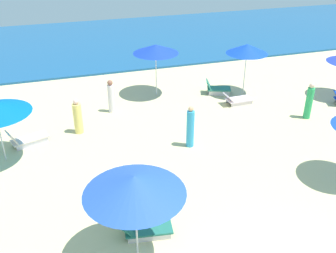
{
  "coord_description": "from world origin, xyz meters",
  "views": [
    {
      "loc": [
        -4.53,
        -4.87,
        7.76
      ],
      "look_at": [
        -0.57,
        7.55,
        0.83
      ],
      "focal_mm": 41.04,
      "sensor_mm": 36.0,
      "label": 1
    }
  ],
  "objects_px": {
    "beachgoer_1": "(111,97)",
    "beachgoer_2": "(78,117)",
    "umbrella_2": "(247,49)",
    "lounge_chair_5_0": "(142,212)",
    "beachgoer_6": "(190,128)",
    "beachgoer_7": "(309,102)",
    "lounge_chair_2_1": "(217,89)",
    "lounge_chair_0_0": "(27,139)",
    "umbrella_5": "(134,185)",
    "lounge_chair_2_0": "(237,100)",
    "lounge_chair_5_1": "(144,228)",
    "umbrella_4": "(156,49)"
  },
  "relations": [
    {
      "from": "umbrella_5",
      "to": "lounge_chair_5_0",
      "type": "xyz_separation_m",
      "value": [
        0.47,
        1.43,
        -2.1
      ]
    },
    {
      "from": "umbrella_2",
      "to": "umbrella_4",
      "type": "xyz_separation_m",
      "value": [
        -4.27,
        1.25,
        0.03
      ]
    },
    {
      "from": "umbrella_5",
      "to": "beachgoer_2",
      "type": "distance_m",
      "value": 7.63
    },
    {
      "from": "beachgoer_6",
      "to": "lounge_chair_0_0",
      "type": "bearing_deg",
      "value": -119.28
    },
    {
      "from": "lounge_chair_0_0",
      "to": "lounge_chair_2_1",
      "type": "height_order",
      "value": "lounge_chair_0_0"
    },
    {
      "from": "beachgoer_7",
      "to": "beachgoer_1",
      "type": "bearing_deg",
      "value": 132.71
    },
    {
      "from": "lounge_chair_5_0",
      "to": "beachgoer_7",
      "type": "height_order",
      "value": "beachgoer_7"
    },
    {
      "from": "lounge_chair_2_1",
      "to": "beachgoer_2",
      "type": "relative_size",
      "value": 0.92
    },
    {
      "from": "lounge_chair_2_0",
      "to": "beachgoer_1",
      "type": "distance_m",
      "value": 6.05
    },
    {
      "from": "lounge_chair_5_0",
      "to": "beachgoer_6",
      "type": "height_order",
      "value": "beachgoer_6"
    },
    {
      "from": "beachgoer_2",
      "to": "beachgoer_1",
      "type": "bearing_deg",
      "value": -96.89
    },
    {
      "from": "lounge_chair_0_0",
      "to": "beachgoer_7",
      "type": "bearing_deg",
      "value": -116.34
    },
    {
      "from": "beachgoer_7",
      "to": "lounge_chair_5_0",
      "type": "bearing_deg",
      "value": -179.38
    },
    {
      "from": "beachgoer_1",
      "to": "beachgoer_2",
      "type": "distance_m",
      "value": 2.29
    },
    {
      "from": "lounge_chair_2_1",
      "to": "umbrella_4",
      "type": "relative_size",
      "value": 0.54
    },
    {
      "from": "lounge_chair_0_0",
      "to": "beachgoer_1",
      "type": "relative_size",
      "value": 1.04
    },
    {
      "from": "lounge_chair_2_0",
      "to": "lounge_chair_5_0",
      "type": "relative_size",
      "value": 1.02
    },
    {
      "from": "beachgoer_1",
      "to": "beachgoer_7",
      "type": "height_order",
      "value": "beachgoer_7"
    },
    {
      "from": "umbrella_2",
      "to": "umbrella_5",
      "type": "distance_m",
      "value": 11.93
    },
    {
      "from": "lounge_chair_5_0",
      "to": "umbrella_4",
      "type": "bearing_deg",
      "value": -33.27
    },
    {
      "from": "lounge_chair_0_0",
      "to": "lounge_chair_2_0",
      "type": "bearing_deg",
      "value": -104.11
    },
    {
      "from": "beachgoer_7",
      "to": "lounge_chair_2_1",
      "type": "bearing_deg",
      "value": 99.99
    },
    {
      "from": "beachgoer_2",
      "to": "lounge_chair_2_0",
      "type": "bearing_deg",
      "value": -135.78
    },
    {
      "from": "lounge_chair_5_1",
      "to": "beachgoer_7",
      "type": "distance_m",
      "value": 10.08
    },
    {
      "from": "umbrella_5",
      "to": "lounge_chair_5_0",
      "type": "bearing_deg",
      "value": 71.86
    },
    {
      "from": "umbrella_4",
      "to": "lounge_chair_2_1",
      "type": "bearing_deg",
      "value": -15.58
    },
    {
      "from": "umbrella_4",
      "to": "umbrella_2",
      "type": "bearing_deg",
      "value": -16.36
    },
    {
      "from": "lounge_chair_5_0",
      "to": "umbrella_5",
      "type": "bearing_deg",
      "value": 147.34
    },
    {
      "from": "lounge_chair_5_0",
      "to": "beachgoer_6",
      "type": "relative_size",
      "value": 0.82
    },
    {
      "from": "lounge_chair_0_0",
      "to": "lounge_chair_5_1",
      "type": "height_order",
      "value": "lounge_chair_0_0"
    },
    {
      "from": "umbrella_2",
      "to": "lounge_chair_2_1",
      "type": "bearing_deg",
      "value": 161.84
    },
    {
      "from": "lounge_chair_0_0",
      "to": "umbrella_5",
      "type": "distance_m",
      "value": 7.85
    },
    {
      "from": "lounge_chair_5_0",
      "to": "beachgoer_2",
      "type": "xyz_separation_m",
      "value": [
        -1.18,
        5.98,
        0.43
      ]
    },
    {
      "from": "lounge_chair_0_0",
      "to": "beachgoer_2",
      "type": "distance_m",
      "value": 2.16
    },
    {
      "from": "lounge_chair_2_1",
      "to": "beachgoer_7",
      "type": "relative_size",
      "value": 0.84
    },
    {
      "from": "lounge_chair_5_0",
      "to": "lounge_chair_2_1",
      "type": "bearing_deg",
      "value": -51.27
    },
    {
      "from": "umbrella_2",
      "to": "beachgoer_2",
      "type": "relative_size",
      "value": 1.7
    },
    {
      "from": "umbrella_4",
      "to": "umbrella_5",
      "type": "xyz_separation_m",
      "value": [
        -3.49,
        -10.32,
        -0.01
      ]
    },
    {
      "from": "lounge_chair_5_0",
      "to": "beachgoer_1",
      "type": "distance_m",
      "value": 7.59
    },
    {
      "from": "umbrella_2",
      "to": "beachgoer_2",
      "type": "bearing_deg",
      "value": -168.97
    },
    {
      "from": "lounge_chair_5_0",
      "to": "beachgoer_1",
      "type": "height_order",
      "value": "beachgoer_1"
    },
    {
      "from": "lounge_chair_5_0",
      "to": "beachgoer_1",
      "type": "relative_size",
      "value": 0.9
    },
    {
      "from": "lounge_chair_2_0",
      "to": "lounge_chair_2_1",
      "type": "distance_m",
      "value": 1.52
    },
    {
      "from": "lounge_chair_0_0",
      "to": "beachgoer_6",
      "type": "xyz_separation_m",
      "value": [
        6.09,
        -2.05,
        0.56
      ]
    },
    {
      "from": "lounge_chair_0_0",
      "to": "lounge_chair_2_1",
      "type": "bearing_deg",
      "value": -95.13
    },
    {
      "from": "lounge_chair_5_1",
      "to": "beachgoer_6",
      "type": "distance_m",
      "value": 5.14
    },
    {
      "from": "lounge_chair_5_1",
      "to": "beachgoer_6",
      "type": "relative_size",
      "value": 0.9
    },
    {
      "from": "lounge_chair_5_1",
      "to": "lounge_chair_2_1",
      "type": "bearing_deg",
      "value": -26.17
    },
    {
      "from": "lounge_chair_2_0",
      "to": "beachgoer_6",
      "type": "height_order",
      "value": "beachgoer_6"
    },
    {
      "from": "umbrella_2",
      "to": "beachgoer_2",
      "type": "distance_m",
      "value": 8.78
    }
  ]
}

